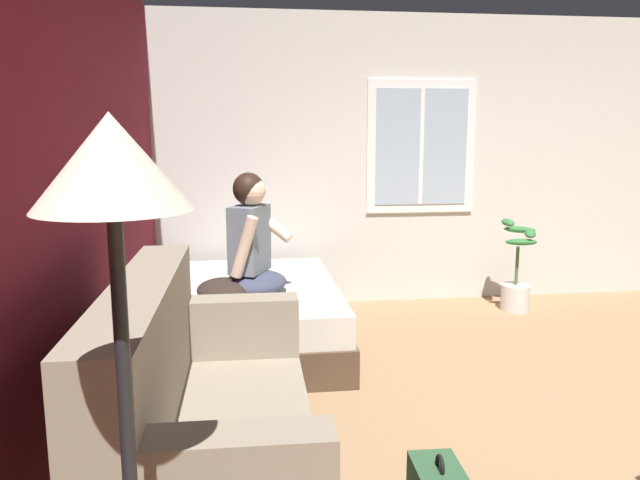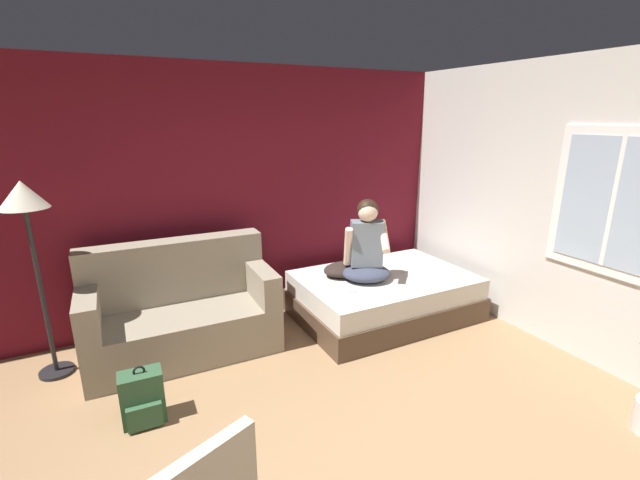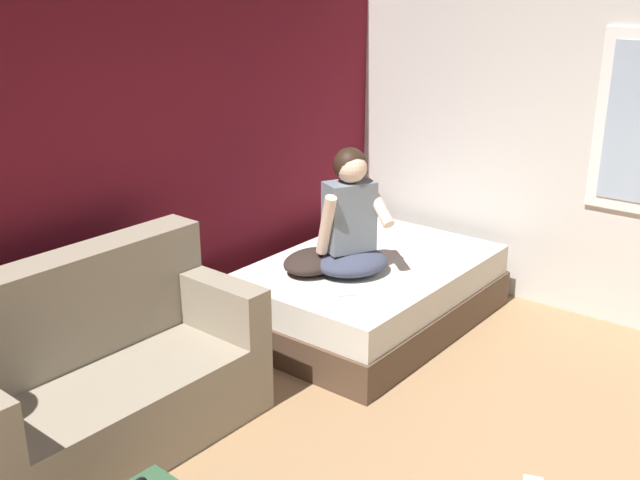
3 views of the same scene
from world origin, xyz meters
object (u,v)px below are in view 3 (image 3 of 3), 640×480
object	(u,v)px
bed	(370,292)
couch	(98,378)
throw_pillow	(313,261)
person_seated	(350,223)
cell_phone	(345,294)

from	to	relation	value
bed	couch	size ratio (longest dim) A/B	1.12
throw_pillow	couch	bearing A→B (deg)	177.92
person_seated	cell_phone	xyz separation A→B (m)	(-0.34, -0.21, -0.35)
couch	bed	bearing A→B (deg)	-7.40
throw_pillow	bed	bearing A→B (deg)	-28.52
bed	throw_pillow	size ratio (longest dim) A/B	3.99
couch	person_seated	xyz separation A→B (m)	(1.89, -0.28, 0.44)
bed	person_seated	bearing A→B (deg)	179.77
person_seated	throw_pillow	size ratio (longest dim) A/B	1.82
bed	throw_pillow	xyz separation A→B (m)	(-0.39, 0.21, 0.31)
person_seated	throw_pillow	xyz separation A→B (m)	(-0.14, 0.21, -0.29)
couch	throw_pillow	world-z (taller)	couch
couch	cell_phone	size ratio (longest dim) A/B	11.91
couch	person_seated	distance (m)	1.96
couch	cell_phone	bearing A→B (deg)	-17.49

